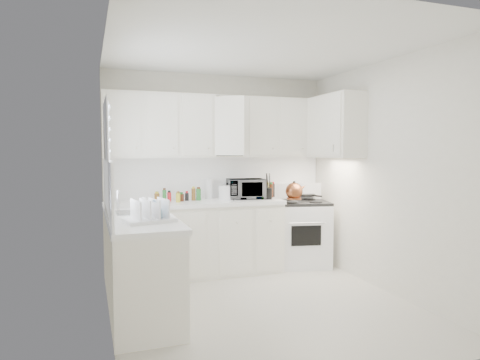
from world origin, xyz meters
name	(u,v)px	position (x,y,z in m)	size (l,w,h in m)	color
floor	(263,306)	(0.00, 0.00, 0.00)	(3.20, 3.20, 0.00)	silver
ceiling	(264,48)	(0.00, 0.00, 2.60)	(3.20, 3.20, 0.00)	white
wall_back	(218,172)	(0.00, 1.60, 1.30)	(3.00, 3.00, 0.00)	white
wall_front	(356,196)	(0.00, -1.60, 1.30)	(3.00, 3.00, 0.00)	white
wall_left	(108,184)	(-1.50, 0.00, 1.30)	(3.20, 3.20, 0.00)	white
wall_right	(386,177)	(1.50, 0.00, 1.30)	(3.20, 3.20, 0.00)	white
window_blinds	(108,155)	(-1.48, 0.35, 1.55)	(0.06, 0.96, 1.06)	white
lower_cabinets_back	(196,240)	(-0.39, 1.30, 0.45)	(2.22, 0.60, 0.90)	white
lower_cabinets_left	(141,268)	(-1.20, 0.20, 0.45)	(0.60, 1.60, 0.90)	white
countertop_back	(195,203)	(-0.39, 1.29, 0.93)	(2.24, 0.64, 0.05)	white
countertop_left	(141,220)	(-1.19, 0.20, 0.93)	(0.64, 1.62, 0.05)	white
backsplash_back	(218,177)	(0.00, 1.59, 1.23)	(2.98, 0.02, 0.55)	white
backsplash_left	(108,190)	(-1.49, 0.20, 1.23)	(0.02, 1.60, 0.55)	white
upper_cabinets_back	(221,157)	(0.00, 1.44, 1.50)	(3.00, 0.33, 0.80)	white
upper_cabinets_right	(335,158)	(1.33, 0.82, 1.50)	(0.33, 0.90, 0.80)	white
sink	(137,201)	(-1.19, 0.55, 1.07)	(0.42, 0.38, 0.30)	gray
stove	(300,224)	(1.08, 1.27, 0.57)	(0.74, 0.61, 1.14)	white
tea_kettle	(294,190)	(0.90, 1.11, 1.07)	(0.28, 0.24, 0.26)	brown
frying_pan	(307,195)	(1.26, 1.43, 0.96)	(0.25, 0.42, 0.04)	black
microwave	(246,187)	(0.31, 1.34, 1.11)	(0.48, 0.26, 0.32)	gray
rice_cooker	(227,191)	(0.05, 1.34, 1.06)	(0.22, 0.22, 0.22)	white
paper_towel	(209,189)	(-0.15, 1.52, 1.08)	(0.12, 0.12, 0.27)	white
utensil_crock	(268,186)	(0.57, 1.20, 1.13)	(0.12, 0.12, 0.35)	black
dish_rack	(149,209)	(-1.15, -0.09, 1.07)	(0.43, 0.32, 0.24)	white
spice_left_0	(157,196)	(-0.85, 1.42, 1.02)	(0.06, 0.06, 0.13)	brown
spice_left_1	(164,197)	(-0.78, 1.33, 1.02)	(0.06, 0.06, 0.13)	#277730
spice_left_2	(169,196)	(-0.70, 1.42, 1.02)	(0.06, 0.06, 0.13)	red
spice_left_3	(176,197)	(-0.62, 1.33, 1.02)	(0.06, 0.06, 0.13)	gold
spice_left_4	(181,196)	(-0.55, 1.42, 1.02)	(0.06, 0.06, 0.13)	#552A18
spice_left_5	(188,196)	(-0.47, 1.33, 1.02)	(0.06, 0.06, 0.13)	black
spice_left_6	(192,195)	(-0.40, 1.42, 1.02)	(0.06, 0.06, 0.13)	brown
spice_left_7	(200,196)	(-0.32, 1.33, 1.02)	(0.06, 0.06, 0.13)	#277730
sauce_right_0	(261,190)	(0.58, 1.46, 1.05)	(0.06, 0.06, 0.19)	red
sauce_right_1	(267,190)	(0.64, 1.40, 1.05)	(0.06, 0.06, 0.19)	gold
sauce_right_2	(269,190)	(0.69, 1.46, 1.05)	(0.06, 0.06, 0.19)	#552A18
sauce_right_3	(274,190)	(0.74, 1.40, 1.05)	(0.06, 0.06, 0.19)	black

